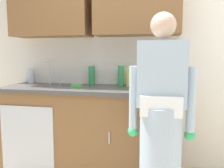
{
  "coord_description": "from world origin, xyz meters",
  "views": [
    {
      "loc": [
        0.24,
        -1.83,
        1.29
      ],
      "look_at": [
        -0.27,
        0.55,
        1.0
      ],
      "focal_mm": 39.03,
      "sensor_mm": 36.0,
      "label": 1
    }
  ],
  "objects_px": {
    "cup_by_sink": "(169,83)",
    "sink": "(48,87)",
    "bottle_water_short": "(130,78)",
    "bottle_cleaner_spray": "(121,76)",
    "bottle_water_tall": "(31,76)",
    "person_at_sink": "(161,129)",
    "sponge": "(77,85)",
    "bottle_soap": "(160,77)",
    "bottle_dish_liquid": "(92,76)"
  },
  "relations": [
    {
      "from": "bottle_water_short",
      "to": "sink",
      "type": "bearing_deg",
      "value": -169.2
    },
    {
      "from": "bottle_cleaner_spray",
      "to": "sponge",
      "type": "height_order",
      "value": "bottle_cleaner_spray"
    },
    {
      "from": "person_at_sink",
      "to": "sponge",
      "type": "height_order",
      "value": "person_at_sink"
    },
    {
      "from": "bottle_cleaner_spray",
      "to": "bottle_soap",
      "type": "distance_m",
      "value": 0.43
    },
    {
      "from": "bottle_cleaner_spray",
      "to": "cup_by_sink",
      "type": "relative_size",
      "value": 2.21
    },
    {
      "from": "bottle_water_short",
      "to": "bottle_dish_liquid",
      "type": "relative_size",
      "value": 0.88
    },
    {
      "from": "person_at_sink",
      "to": "cup_by_sink",
      "type": "distance_m",
      "value": 0.76
    },
    {
      "from": "sink",
      "to": "bottle_water_tall",
      "type": "relative_size",
      "value": 2.76
    },
    {
      "from": "cup_by_sink",
      "to": "sink",
      "type": "bearing_deg",
      "value": -174.49
    },
    {
      "from": "bottle_dish_liquid",
      "to": "sponge",
      "type": "height_order",
      "value": "bottle_dish_liquid"
    },
    {
      "from": "bottle_water_tall",
      "to": "cup_by_sink",
      "type": "xyz_separation_m",
      "value": [
        1.69,
        -0.09,
        -0.04
      ]
    },
    {
      "from": "bottle_cleaner_spray",
      "to": "bottle_water_tall",
      "type": "xyz_separation_m",
      "value": [
        -1.15,
        0.05,
        -0.02
      ]
    },
    {
      "from": "sink",
      "to": "cup_by_sink",
      "type": "xyz_separation_m",
      "value": [
        1.35,
        0.13,
        0.07
      ]
    },
    {
      "from": "person_at_sink",
      "to": "sponge",
      "type": "bearing_deg",
      "value": 148.07
    },
    {
      "from": "bottle_water_tall",
      "to": "sink",
      "type": "bearing_deg",
      "value": -33.19
    },
    {
      "from": "person_at_sink",
      "to": "bottle_dish_liquid",
      "type": "distance_m",
      "value": 1.19
    },
    {
      "from": "sink",
      "to": "bottle_dish_liquid",
      "type": "relative_size",
      "value": 2.3
    },
    {
      "from": "person_at_sink",
      "to": "bottle_soap",
      "type": "distance_m",
      "value": 0.85
    },
    {
      "from": "bottle_dish_liquid",
      "to": "sponge",
      "type": "distance_m",
      "value": 0.25
    },
    {
      "from": "bottle_soap",
      "to": "cup_by_sink",
      "type": "xyz_separation_m",
      "value": [
        0.11,
        -0.07,
        -0.05
      ]
    },
    {
      "from": "sink",
      "to": "bottle_soap",
      "type": "relative_size",
      "value": 2.36
    },
    {
      "from": "bottle_water_short",
      "to": "bottle_cleaner_spray",
      "type": "bearing_deg",
      "value": -176.07
    },
    {
      "from": "bottle_dish_liquid",
      "to": "sink",
      "type": "bearing_deg",
      "value": -154.64
    },
    {
      "from": "bottle_dish_liquid",
      "to": "person_at_sink",
      "type": "bearing_deg",
      "value": -43.66
    },
    {
      "from": "cup_by_sink",
      "to": "bottle_cleaner_spray",
      "type": "bearing_deg",
      "value": 175.98
    },
    {
      "from": "sink",
      "to": "bottle_cleaner_spray",
      "type": "relative_size",
      "value": 2.17
    },
    {
      "from": "bottle_soap",
      "to": "sponge",
      "type": "distance_m",
      "value": 0.92
    },
    {
      "from": "sink",
      "to": "bottle_dish_liquid",
      "type": "height_order",
      "value": "sink"
    },
    {
      "from": "person_at_sink",
      "to": "cup_by_sink",
      "type": "height_order",
      "value": "person_at_sink"
    },
    {
      "from": "bottle_cleaner_spray",
      "to": "sink",
      "type": "bearing_deg",
      "value": -168.37
    },
    {
      "from": "person_at_sink",
      "to": "bottle_dish_liquid",
      "type": "height_order",
      "value": "person_at_sink"
    },
    {
      "from": "person_at_sink",
      "to": "bottle_water_tall",
      "type": "distance_m",
      "value": 1.83
    },
    {
      "from": "person_at_sink",
      "to": "bottle_water_tall",
      "type": "bearing_deg",
      "value": 154.02
    },
    {
      "from": "bottle_water_short",
      "to": "bottle_cleaner_spray",
      "type": "relative_size",
      "value": 0.83
    },
    {
      "from": "bottle_water_short",
      "to": "cup_by_sink",
      "type": "bearing_deg",
      "value": -5.83
    },
    {
      "from": "bottle_water_short",
      "to": "cup_by_sink",
      "type": "relative_size",
      "value": 1.83
    },
    {
      "from": "bottle_soap",
      "to": "person_at_sink",
      "type": "bearing_deg",
      "value": -87.43
    },
    {
      "from": "bottle_water_short",
      "to": "bottle_cleaner_spray",
      "type": "height_order",
      "value": "bottle_cleaner_spray"
    },
    {
      "from": "sink",
      "to": "cup_by_sink",
      "type": "height_order",
      "value": "sink"
    },
    {
      "from": "bottle_water_tall",
      "to": "person_at_sink",
      "type": "bearing_deg",
      "value": -25.98
    },
    {
      "from": "bottle_water_short",
      "to": "bottle_dish_liquid",
      "type": "height_order",
      "value": "bottle_dish_liquid"
    },
    {
      "from": "sponge",
      "to": "bottle_water_tall",
      "type": "bearing_deg",
      "value": 163.26
    },
    {
      "from": "person_at_sink",
      "to": "bottle_water_tall",
      "type": "relative_size",
      "value": 8.95
    },
    {
      "from": "bottle_soap",
      "to": "sponge",
      "type": "height_order",
      "value": "bottle_soap"
    },
    {
      "from": "cup_by_sink",
      "to": "bottle_water_tall",
      "type": "bearing_deg",
      "value": 176.98
    },
    {
      "from": "person_at_sink",
      "to": "bottle_water_short",
      "type": "bearing_deg",
      "value": 116.13
    },
    {
      "from": "sink",
      "to": "bottle_cleaner_spray",
      "type": "bearing_deg",
      "value": 11.63
    },
    {
      "from": "sink",
      "to": "bottle_soap",
      "type": "bearing_deg",
      "value": 9.05
    },
    {
      "from": "bottle_soap",
      "to": "sponge",
      "type": "xyz_separation_m",
      "value": [
        -0.9,
        -0.18,
        -0.09
      ]
    },
    {
      "from": "sink",
      "to": "person_at_sink",
      "type": "bearing_deg",
      "value": -23.92
    }
  ]
}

